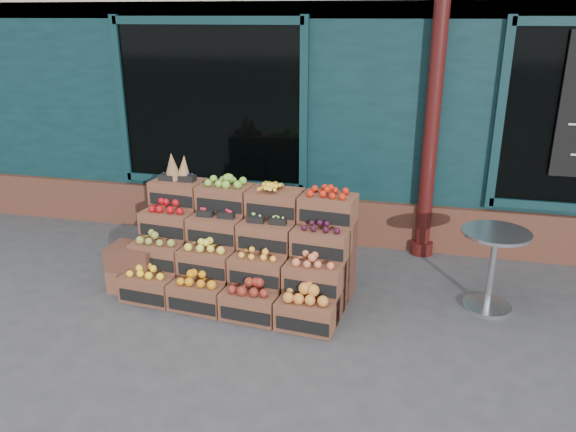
# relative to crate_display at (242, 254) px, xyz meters

# --- Properties ---
(ground) EXTENTS (60.00, 60.00, 0.00)m
(ground) POSITION_rel_crate_display_xyz_m (0.66, -0.52, -0.44)
(ground) COLOR #3D3D3F
(ground) RESTS_ON ground
(shop_facade) EXTENTS (12.00, 6.24, 4.80)m
(shop_facade) POSITION_rel_crate_display_xyz_m (0.66, 4.59, 1.96)
(shop_facade) COLOR #0C272B
(shop_facade) RESTS_ON ground
(crate_display) EXTENTS (2.38, 1.31, 1.43)m
(crate_display) POSITION_rel_crate_display_xyz_m (0.00, 0.00, 0.00)
(crate_display) COLOR brown
(crate_display) RESTS_ON ground
(spare_crates) EXTENTS (0.53, 0.38, 0.51)m
(spare_crates) POSITION_rel_crate_display_xyz_m (-1.15, -0.24, -0.18)
(spare_crates) COLOR brown
(spare_crates) RESTS_ON ground
(bistro_table) EXTENTS (0.67, 0.67, 0.84)m
(bistro_table) POSITION_rel_crate_display_xyz_m (2.55, 0.26, 0.08)
(bistro_table) COLOR #B8BAC0
(bistro_table) RESTS_ON ground
(shopkeeper) EXTENTS (0.71, 0.47, 1.94)m
(shopkeeper) POSITION_rel_crate_display_xyz_m (-0.67, 2.33, 0.53)
(shopkeeper) COLOR #1A5E33
(shopkeeper) RESTS_ON ground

